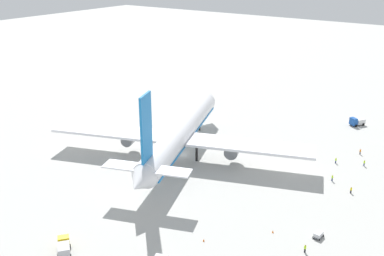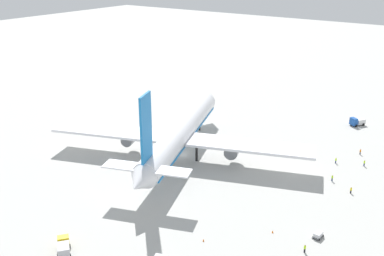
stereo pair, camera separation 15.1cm
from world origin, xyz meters
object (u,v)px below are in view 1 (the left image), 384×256
service_truck_1 (357,121)px  service_truck_2 (64,248)px  baggage_cart_0 (318,235)px  traffic_cone_1 (204,240)px  airliner (180,134)px  ground_worker_5 (305,249)px  ground_worker_3 (332,178)px  traffic_cone_0 (273,232)px  traffic_cone_2 (206,105)px  ground_worker_4 (364,163)px  ground_worker_0 (351,190)px  ground_worker_1 (336,160)px  ground_worker_2 (360,152)px

service_truck_1 → service_truck_2: (-102.89, 24.81, 0.11)m
baggage_cart_0 → traffic_cone_1: (-14.43, 18.17, -0.37)m
service_truck_1 → baggage_cart_0: service_truck_1 is taller
airliner → service_truck_1: (54.20, -33.33, -5.63)m
baggage_cart_0 → traffic_cone_1: bearing=128.4°
service_truck_2 → ground_worker_5: bearing=-54.2°
ground_worker_3 → traffic_cone_0: size_ratio=3.12×
traffic_cone_0 → traffic_cone_2: bearing=42.8°
ground_worker_4 → traffic_cone_1: bearing=163.0°
ground_worker_5 → traffic_cone_2: (64.64, 65.40, -0.58)m
ground_worker_5 → traffic_cone_1: size_ratio=3.07×
ground_worker_0 → traffic_cone_1: ground_worker_0 is taller
service_truck_1 → ground_worker_1: service_truck_1 is taller
ground_worker_4 → traffic_cone_0: bearing=171.5°
service_truck_2 → ground_worker_4: service_truck_2 is taller
traffic_cone_1 → traffic_cone_2: size_ratio=1.00×
ground_worker_2 → traffic_cone_2: size_ratio=3.07×
ground_worker_4 → ground_worker_1: bearing=110.9°
ground_worker_2 → traffic_cone_0: bearing=176.2°
ground_worker_2 → ground_worker_3: bearing=177.2°
baggage_cart_0 → ground_worker_1: (36.47, 8.68, 0.19)m
traffic_cone_1 → traffic_cone_0: bearing=-43.1°
airliner → ground_worker_3: 41.81m
airliner → baggage_cart_0: airliner is taller
ground_worker_2 → traffic_cone_0: size_ratio=3.07×
baggage_cart_0 → service_truck_2: bearing=131.4°
ground_worker_2 → traffic_cone_1: ground_worker_2 is taller
ground_worker_0 → traffic_cone_2: 74.96m
ground_worker_3 → traffic_cone_0: ground_worker_3 is taller
service_truck_2 → traffic_cone_1: (18.72, -19.37, -1.23)m
traffic_cone_1 → ground_worker_4: bearing=-17.0°
service_truck_2 → baggage_cart_0: bearing=-48.6°
ground_worker_5 → traffic_cone_0: bearing=72.6°
baggage_cart_0 → ground_worker_5: 6.28m
service_truck_1 → ground_worker_4: bearing=-160.4°
service_truck_1 → ground_worker_1: bearing=-173.0°
airliner → traffic_cone_2: (42.84, 19.67, -6.74)m
airliner → traffic_cone_0: size_ratio=131.44×
traffic_cone_0 → traffic_cone_2: same height
airliner → ground_worker_2: airliner is taller
ground_worker_2 → traffic_cone_1: (-60.68, 13.26, -0.58)m
service_truck_2 → ground_worker_2: (79.40, -32.63, -0.64)m
baggage_cart_0 → ground_worker_3: 26.22m
service_truck_1 → ground_worker_3: service_truck_1 is taller
traffic_cone_1 → service_truck_1: bearing=-3.7°
ground_worker_0 → ground_worker_1: size_ratio=0.99×
baggage_cart_0 → ground_worker_3: (25.54, 5.94, 0.23)m
ground_worker_1 → ground_worker_4: size_ratio=0.93×
airliner → ground_worker_5: size_ratio=42.75×
traffic_cone_1 → ground_worker_5: bearing=-65.4°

